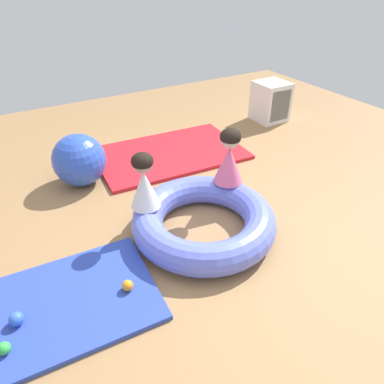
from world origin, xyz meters
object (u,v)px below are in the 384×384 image
Objects in this scene: child_in_pink at (229,157)px; storage_cube at (272,102)px; play_ball_orange at (128,285)px; play_ball_green at (4,348)px; play_ball_blue at (16,319)px; exercise_ball_large at (79,160)px; inflatable_cushion at (204,220)px; child_in_white at (144,181)px.

child_in_pink is 0.94× the size of storage_cube.
play_ball_green is at bearing -174.13° from play_ball_orange.
play_ball_blue is 0.73m from play_ball_orange.
exercise_ball_large is (0.14, 1.66, 0.19)m from play_ball_orange.
play_ball_green is (-2.06, -0.65, -0.44)m from child_in_pink.
inflatable_cushion is 0.63m from child_in_pink.
play_ball_green is (-1.64, -0.39, -0.05)m from inflatable_cushion.
inflatable_cushion is at bearing 17.12° from child_in_white.
storage_cube reaches higher than play_ball_blue.
child_in_white is at bearing 54.57° from play_ball_orange.
child_in_pink reaches higher than play_ball_blue.
play_ball_orange is (0.82, 0.08, 0.00)m from play_ball_green.
child_in_white reaches higher than play_ball_blue.
storage_cube is at bearing 27.11° from play_ball_blue.
inflatable_cushion reaches higher than play_ball_orange.
play_ball_blue is at bearing 1.86° from child_in_pink.
child_in_pink is 6.75× the size of play_ball_green.
child_in_pink is 2.21m from play_ball_green.
play_ball_orange is (-1.25, -0.56, -0.44)m from child_in_pink.
child_in_pink is 0.83m from child_in_white.
exercise_ball_large is (0.86, 1.57, 0.19)m from play_ball_blue.
play_ball_orange is at bearing -94.87° from exercise_ball_large.
inflatable_cushion reaches higher than play_ball_blue.
play_ball_blue is 0.17× the size of exercise_ball_large.
inflatable_cushion is 15.88× the size of play_ball_green.
play_ball_green is at bearing -118.71° from exercise_ball_large.
storage_cube reaches higher than exercise_ball_large.
child_in_white is 3.01m from storage_cube.
inflatable_cushion is at bearing 13.49° from play_ball_green.
play_ball_green is 0.97× the size of play_ball_orange.
child_in_white is at bearing 23.52° from play_ball_blue.
play_ball_green is at bearing -117.97° from play_ball_blue.
exercise_ball_large reaches higher than play_ball_green.
inflatable_cushion is 2.82m from storage_cube.
child_in_pink is (0.42, 0.25, 0.39)m from inflatable_cushion.
child_in_white is at bearing -151.40° from storage_cube.
child_in_pink reaches higher than play_ball_orange.
child_in_pink reaches higher than play_ball_green.
play_ball_orange is (-0.42, -0.59, -0.43)m from child_in_white.
child_in_pink is at bearing 49.83° from child_in_white.
play_ball_orange is at bearing -73.89° from child_in_white.
storage_cube is at bearing 28.59° from play_ball_green.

